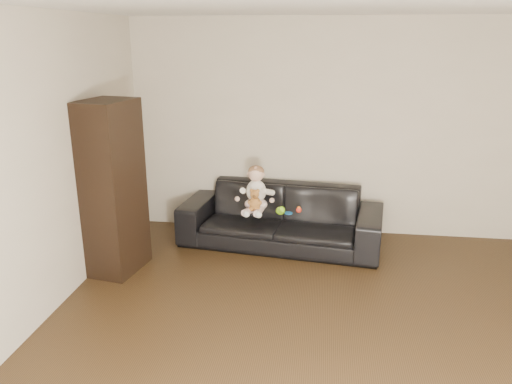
# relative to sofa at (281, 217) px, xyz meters

# --- Properties ---
(floor) EXTENTS (5.50, 5.50, 0.00)m
(floor) POSITION_rel_sofa_xyz_m (0.61, -2.25, -0.34)
(floor) COLOR #362513
(floor) RESTS_ON ground
(wall_back) EXTENTS (5.00, 0.00, 5.00)m
(wall_back) POSITION_rel_sofa_xyz_m (0.61, 0.50, 0.96)
(wall_back) COLOR beige
(wall_back) RESTS_ON ground
(wall_left) EXTENTS (0.00, 5.50, 5.50)m
(wall_left) POSITION_rel_sofa_xyz_m (-1.89, -2.25, 0.96)
(wall_left) COLOR beige
(wall_left) RESTS_ON ground
(sofa) EXTENTS (2.42, 1.19, 0.68)m
(sofa) POSITION_rel_sofa_xyz_m (0.00, 0.00, 0.00)
(sofa) COLOR black
(sofa) RESTS_ON floor
(cabinet) EXTENTS (0.54, 0.68, 1.79)m
(cabinet) POSITION_rel_sofa_xyz_m (-1.65, -0.90, 0.55)
(cabinet) COLOR black
(cabinet) RESTS_ON floor
(shelf_item) EXTENTS (0.22, 0.28, 0.28)m
(shelf_item) POSITION_rel_sofa_xyz_m (-1.63, -0.90, 0.96)
(shelf_item) COLOR silver
(shelf_item) RESTS_ON cabinet
(baby) EXTENTS (0.40, 0.47, 0.53)m
(baby) POSITION_rel_sofa_xyz_m (-0.28, -0.13, 0.34)
(baby) COLOR silver
(baby) RESTS_ON sofa
(teddy_bear) EXTENTS (0.16, 0.16, 0.24)m
(teddy_bear) POSITION_rel_sofa_xyz_m (-0.27, -0.29, 0.29)
(teddy_bear) COLOR #A66B2F
(teddy_bear) RESTS_ON sofa
(toy_green) EXTENTS (0.14, 0.15, 0.09)m
(toy_green) POSITION_rel_sofa_xyz_m (0.01, -0.22, 0.15)
(toy_green) COLOR #7ACD18
(toy_green) RESTS_ON sofa
(toy_rattle) EXTENTS (0.07, 0.07, 0.07)m
(toy_rattle) POSITION_rel_sofa_xyz_m (0.22, -0.14, 0.14)
(toy_rattle) COLOR red
(toy_rattle) RESTS_ON sofa
(toy_blue_disc) EXTENTS (0.09, 0.09, 0.01)m
(toy_blue_disc) POSITION_rel_sofa_xyz_m (0.10, -0.18, 0.11)
(toy_blue_disc) COLOR blue
(toy_blue_disc) RESTS_ON sofa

